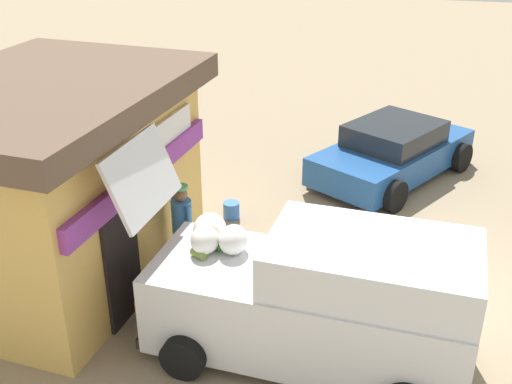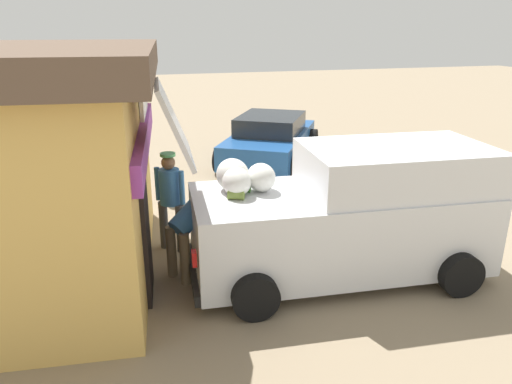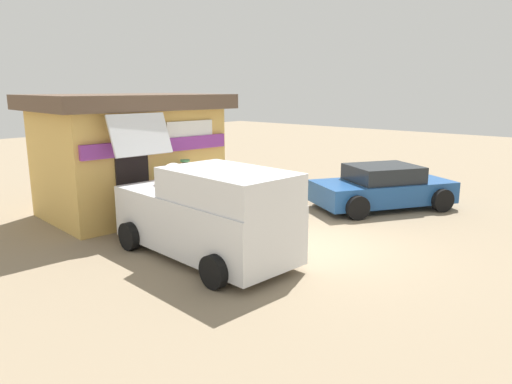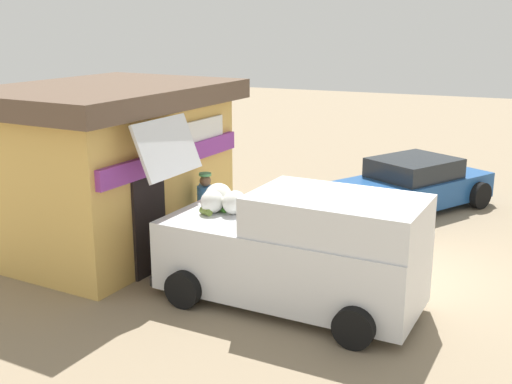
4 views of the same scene
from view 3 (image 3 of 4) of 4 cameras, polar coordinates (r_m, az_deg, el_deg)
ground_plane at (r=11.14m, az=6.61°, el=-6.42°), size 60.00×60.00×0.00m
storefront_bar at (r=14.16m, az=-14.96°, el=4.58°), size 5.42×4.24×3.39m
delivery_van at (r=10.11m, az=-5.85°, el=-2.48°), size 2.37×4.88×2.97m
parked_sedan at (r=14.89m, az=14.90°, el=0.52°), size 4.50×3.71×1.30m
vendor_standing at (r=12.93m, az=-8.41°, el=0.67°), size 0.48×0.48×1.70m
customer_bending at (r=12.25m, az=-11.34°, el=-0.93°), size 0.71×0.78×1.28m
unloaded_banana_pile at (r=12.99m, az=-15.06°, el=-2.92°), size 0.95×0.86×0.50m
paint_bucket at (r=14.41m, az=-1.13°, el=-1.28°), size 0.33×0.33×0.34m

